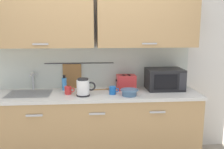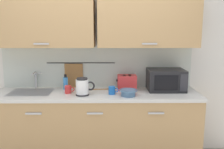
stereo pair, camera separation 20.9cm
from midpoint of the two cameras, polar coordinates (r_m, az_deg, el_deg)
name	(u,v)px [view 1 (the left image)]	position (r m, az deg, el deg)	size (l,w,h in m)	color
counter_unit	(96,127)	(3.16, -5.69, -12.10)	(2.53, 0.64, 0.90)	tan
back_wall_assembly	(96,41)	(3.15, -5.78, 7.82)	(3.70, 0.41, 2.50)	silver
sink_faucet	(33,79)	(3.32, -19.77, -0.94)	(0.09, 0.17, 0.22)	#B2B5BA
microwave	(165,79)	(3.19, 10.36, -1.08)	(0.46, 0.35, 0.27)	black
electric_kettle	(83,87)	(2.88, -8.76, -2.99)	(0.23, 0.16, 0.21)	black
dish_soap_bottle	(64,84)	(3.18, -12.93, -2.11)	(0.06, 0.06, 0.20)	#3F8CD8
mug_near_sink	(68,90)	(2.99, -12.19, -3.63)	(0.12, 0.08, 0.09)	red
mixing_bowl	(129,92)	(2.86, 1.98, -4.11)	(0.21, 0.21, 0.08)	#4C7093
toaster	(126,82)	(3.14, 1.44, -1.83)	(0.26, 0.17, 0.19)	red
mug_by_kettle	(113,90)	(2.93, -1.87, -3.73)	(0.12, 0.08, 0.09)	blue
wooden_spoon	(102,89)	(3.15, -4.20, -3.48)	(0.28, 0.06, 0.01)	#9E7042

